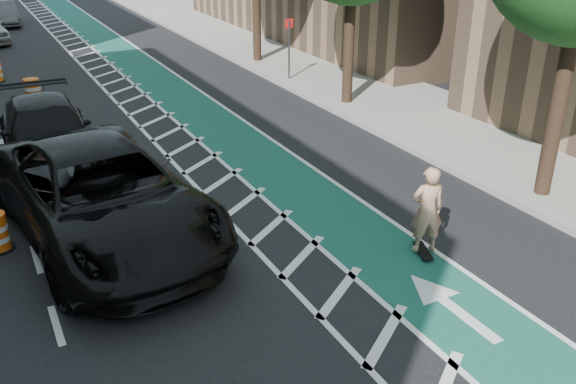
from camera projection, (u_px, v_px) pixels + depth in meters
ground at (233, 276)px, 11.53m from camera, size 120.00×120.00×0.00m
bike_lane at (198, 112)px, 20.80m from camera, size 2.00×90.00×0.01m
buffer_strip at (155, 118)px, 20.16m from camera, size 1.40×90.00×0.01m
sidewalk_right at (357, 86)px, 23.53m from camera, size 5.00×90.00×0.15m
curb_right at (301, 94)px, 22.49m from camera, size 0.12×90.00×0.16m
sign_post at (289, 48)px, 23.79m from camera, size 0.35×0.08×2.47m
skateboard at (423, 251)px, 12.23m from camera, size 0.46×0.76×0.10m
skateboarder at (427, 210)px, 11.84m from camera, size 0.77×0.64×1.80m
suv_near at (102, 195)px, 12.48m from camera, size 4.10×7.44×1.97m
suv_far at (46, 132)px, 16.52m from camera, size 2.51×5.67×1.62m
car_grey at (4, 13)px, 35.89m from camera, size 1.46×4.15×1.37m
pedestrian at (492, 93)px, 19.40m from camera, size 0.72×0.88×1.67m
barrel_b at (33, 93)px, 21.37m from camera, size 0.69×0.69×0.94m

